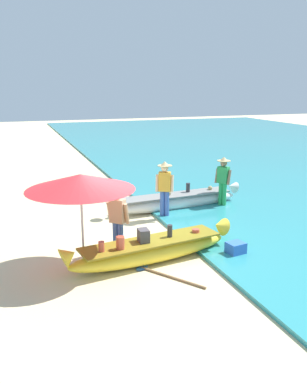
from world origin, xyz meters
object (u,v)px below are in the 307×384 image
at_px(boat_white_midground, 175,201).
at_px(boat_yellow_foreground, 151,250).
at_px(person_vendor_hatted, 165,186).
at_px(person_vendor_assistant, 223,179).
at_px(cooler_box, 236,250).
at_px(patio_umbrella_large, 80,182).
at_px(paddle, 162,274).
at_px(person_tourist_customer, 118,218).

bearing_deg(boat_white_midground, boat_yellow_foreground, -120.03).
relative_size(boat_yellow_foreground, person_vendor_hatted, 2.43).
xyz_separation_m(boat_white_midground, person_vendor_assistant, (1.58, -0.30, 0.71)).
bearing_deg(boat_yellow_foreground, cooler_box, -11.35).
distance_m(person_vendor_assistant, patio_umbrella_large, 6.21).
distance_m(boat_white_midground, person_vendor_assistant, 1.76).
distance_m(cooler_box, paddle, 2.07).
height_order(boat_yellow_foreground, person_vendor_hatted, person_vendor_hatted).
relative_size(boat_yellow_foreground, paddle, 2.81).
relative_size(boat_yellow_foreground, person_tourist_customer, 2.70).
bearing_deg(paddle, patio_umbrella_large, 147.65).
relative_size(boat_white_midground, person_tourist_customer, 3.01).
xyz_separation_m(person_vendor_hatted, person_vendor_assistant, (2.25, 0.46, -0.04)).
bearing_deg(patio_umbrella_large, person_tourist_customer, 28.59).
xyz_separation_m(person_vendor_hatted, patio_umbrella_large, (-2.99, -2.72, 0.94)).
xyz_separation_m(person_tourist_customer, paddle, (0.58, -1.47, -0.88)).
distance_m(person_tourist_customer, cooler_box, 2.93).
xyz_separation_m(boat_white_midground, person_vendor_hatted, (-0.67, -0.76, 0.75)).
xyz_separation_m(patio_umbrella_large, cooler_box, (3.55, -0.61, -1.80)).
xyz_separation_m(person_vendor_hatted, cooler_box, (0.55, -3.33, -0.86)).
distance_m(person_vendor_hatted, paddle, 4.09).
distance_m(boat_yellow_foreground, boat_white_midground, 4.25).
height_order(patio_umbrella_large, cooler_box, patio_umbrella_large).
relative_size(boat_yellow_foreground, person_vendor_assistant, 2.52).
bearing_deg(paddle, person_tourist_customer, 111.35).
height_order(patio_umbrella_large, paddle, patio_umbrella_large).
distance_m(boat_white_midground, paddle, 4.94).
xyz_separation_m(person_vendor_hatted, paddle, (-1.48, -3.68, -1.01)).
bearing_deg(boat_yellow_foreground, person_vendor_assistant, 42.38).
relative_size(person_vendor_hatted, paddle, 1.16).
height_order(boat_white_midground, patio_umbrella_large, patio_umbrella_large).
bearing_deg(cooler_box, boat_white_midground, 78.48).
bearing_deg(boat_white_midground, person_tourist_customer, -132.61).
relative_size(person_vendor_hatted, person_vendor_assistant, 1.04).
bearing_deg(cooler_box, person_vendor_hatted, 89.58).
xyz_separation_m(person_tourist_customer, cooler_box, (2.61, -1.12, -0.73)).
distance_m(boat_yellow_foreground, person_vendor_hatted, 3.35).
bearing_deg(person_tourist_customer, person_vendor_assistant, 31.76).
relative_size(person_vendor_hatted, cooler_box, 4.41).
distance_m(boat_white_midground, cooler_box, 4.09).
bearing_deg(person_vendor_assistant, cooler_box, -114.13).
relative_size(patio_umbrella_large, cooler_box, 5.83).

